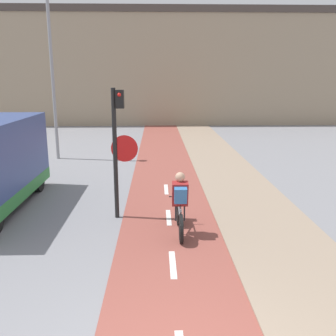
{
  "coord_description": "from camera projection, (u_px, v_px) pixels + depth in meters",
  "views": [
    {
      "loc": [
        -0.29,
        -3.58,
        3.53
      ],
      "look_at": [
        0.0,
        6.06,
        1.2
      ],
      "focal_mm": 40.0,
      "sensor_mm": 36.0,
      "label": 1
    }
  ],
  "objects": [
    {
      "name": "building_row_background",
      "position": [
        160.0,
        68.0,
        29.68
      ],
      "size": [
        60.0,
        5.2,
        8.56
      ],
      "color": "gray",
      "rests_on": "ground_plane"
    },
    {
      "name": "traffic_light_pole",
      "position": [
        118.0,
        140.0,
        9.25
      ],
      "size": [
        0.67,
        0.25,
        3.3
      ],
      "color": "black",
      "rests_on": "ground_plane"
    },
    {
      "name": "street_lamp_far",
      "position": [
        51.0,
        59.0,
        15.79
      ],
      "size": [
        0.36,
        0.36,
        7.08
      ],
      "color": "gray",
      "rests_on": "ground_plane"
    },
    {
      "name": "cyclist_near",
      "position": [
        180.0,
        205.0,
        8.52
      ],
      "size": [
        0.46,
        1.68,
        1.47
      ],
      "color": "black",
      "rests_on": "ground_plane"
    }
  ]
}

